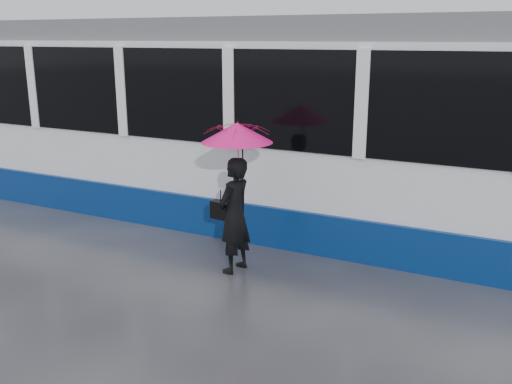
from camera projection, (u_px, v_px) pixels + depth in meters
The scene contains 6 objects.
ground at pixel (213, 273), 7.64m from camera, with size 90.00×90.00×0.00m, color #2B2B30.
rails at pixel (288, 221), 9.78m from camera, with size 34.00×1.51×0.02m.
tram at pixel (104, 113), 11.08m from camera, with size 26.00×2.56×3.35m.
woman at pixel (234, 215), 7.53m from camera, with size 0.57×0.37×1.56m, color black.
umbrella at pixel (237, 146), 7.26m from camera, with size 1.03×1.03×1.06m.
handbag at pixel (221, 210), 7.63m from camera, with size 0.29×0.16×0.42m.
Camera 1 is at (3.72, -6.05, 3.06)m, focal length 40.00 mm.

